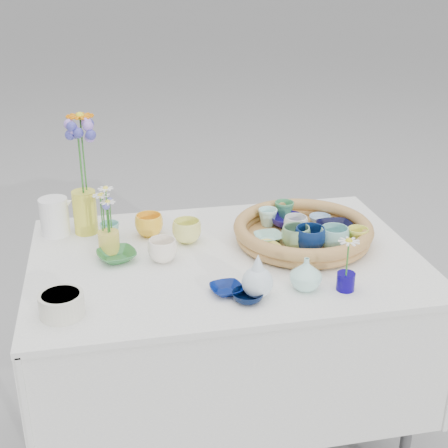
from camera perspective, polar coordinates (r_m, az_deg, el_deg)
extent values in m
plane|color=gray|center=(2.48, 0.10, -18.99)|extent=(80.00, 80.00, 0.00)
imported|color=navy|center=(2.22, 5.80, 0.28)|extent=(0.14, 0.14, 0.04)
imported|color=black|center=(2.19, 10.11, -0.39)|extent=(0.13, 0.13, 0.03)
imported|color=#D8DE4B|center=(2.10, 12.10, -1.20)|extent=(0.07, 0.07, 0.06)
imported|color=#317655|center=(2.12, 7.06, -1.12)|extent=(0.12, 0.12, 0.03)
imported|color=#7BAE7C|center=(2.05, 6.59, -1.22)|extent=(0.12, 0.12, 0.08)
imported|color=#8FC9B4|center=(2.11, 4.09, -1.23)|extent=(0.10, 0.10, 0.02)
imported|color=#B9F4E9|center=(2.21, 4.02, 0.61)|extent=(0.07, 0.07, 0.06)
imported|color=white|center=(2.15, 6.57, -0.13)|extent=(0.09, 0.09, 0.07)
imported|color=#8BAED0|center=(2.27, 8.77, 0.45)|extent=(0.08, 0.08, 0.02)
imported|color=#0A1F53|center=(2.04, 7.86, -1.36)|extent=(0.13, 0.13, 0.08)
imported|color=#E0CD52|center=(2.03, 3.85, -2.21)|extent=(0.12, 0.12, 0.02)
imported|color=#7BC0BA|center=(2.06, 10.04, -1.28)|extent=(0.11, 0.11, 0.08)
imported|color=#3F8E59|center=(2.28, 5.52, 1.25)|extent=(0.09, 0.09, 0.07)
imported|color=yellow|center=(2.19, -6.87, -0.11)|extent=(0.11, 0.11, 0.08)
imported|color=#E9EA76|center=(2.13, -3.42, -0.66)|extent=(0.10, 0.10, 0.08)
imported|color=#2C7137|center=(2.04, -9.78, -2.88)|extent=(0.15, 0.15, 0.03)
imported|color=white|center=(2.00, -5.64, -2.40)|extent=(0.10, 0.10, 0.07)
imported|color=#04165F|center=(1.82, 0.21, -6.00)|extent=(0.11, 0.11, 0.02)
imported|color=#71B8AE|center=(2.18, -10.39, -0.65)|extent=(0.07, 0.07, 0.06)
imported|color=black|center=(1.78, 2.18, -6.64)|extent=(0.11, 0.11, 0.03)
imported|color=#B3EDDE|center=(1.84, 7.50, -4.52)|extent=(0.11, 0.11, 0.10)
cylinder|color=#0B006A|center=(1.86, 11.07, -5.17)|extent=(0.06, 0.06, 0.05)
cylinder|color=yellow|center=(2.23, -12.59, 1.07)|extent=(0.10, 0.10, 0.15)
cylinder|color=#E1C74A|center=(2.08, -10.47, -1.64)|extent=(0.08, 0.08, 0.07)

